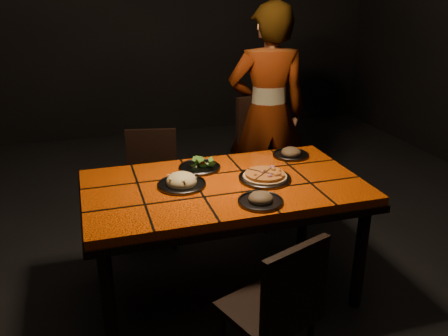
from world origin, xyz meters
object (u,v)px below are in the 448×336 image
object	(u,v)px
chair_far_right	(268,150)
plate_pasta	(182,182)
plate_pizza	(265,177)
chair_far_left	(152,178)
chair_near	(279,306)
diner	(267,114)
dining_table	(224,195)

from	to	relation	value
chair_far_right	plate_pasta	bearing A→B (deg)	-146.68
plate_pizza	chair_far_right	bearing A→B (deg)	66.60
chair_far_left	plate_pizza	size ratio (longest dim) A/B	2.25
chair_near	chair_far_right	bearing A→B (deg)	-130.67
diner	plate_pizza	bearing A→B (deg)	77.40
chair_near	chair_far_left	size ratio (longest dim) A/B	0.99
diner	chair_far_left	bearing A→B (deg)	17.11
chair_far_right	plate_pasta	size ratio (longest dim) A/B	3.55
chair_far_left	chair_near	bearing A→B (deg)	-67.03
chair_near	chair_far_left	xyz separation A→B (m)	(-0.31, 1.64, 0.00)
chair_far_left	plate_pasta	distance (m)	0.87
chair_near	chair_far_left	distance (m)	1.67
dining_table	chair_far_right	world-z (taller)	chair_far_right
chair_far_right	chair_near	bearing A→B (deg)	-122.02
diner	plate_pizza	size ratio (longest dim) A/B	4.68
chair_near	diner	world-z (taller)	diner
chair_far_left	diner	distance (m)	1.04
diner	dining_table	bearing A→B (deg)	65.77
chair_far_right	chair_far_left	bearing A→B (deg)	173.31
chair_far_right	plate_pizza	size ratio (longest dim) A/B	2.72
diner	plate_pasta	bearing A→B (deg)	56.11
plate_pasta	dining_table	bearing A→B (deg)	-7.12
plate_pizza	plate_pasta	xyz separation A→B (m)	(-0.49, 0.05, 0.01)
chair_far_left	plate_pizza	bearing A→B (deg)	-45.90
chair_near	diner	bearing A→B (deg)	-130.29
chair_near	chair_far_right	xyz separation A→B (m)	(0.64, 1.72, 0.10)
dining_table	plate_pasta	bearing A→B (deg)	172.88
plate_pizza	plate_pasta	distance (m)	0.49
chair_far_right	diner	size ratio (longest dim) A/B	0.58
diner	plate_pasta	world-z (taller)	diner
chair_far_left	diner	bearing A→B (deg)	19.19
chair_far_left	plate_pasta	size ratio (longest dim) A/B	2.94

